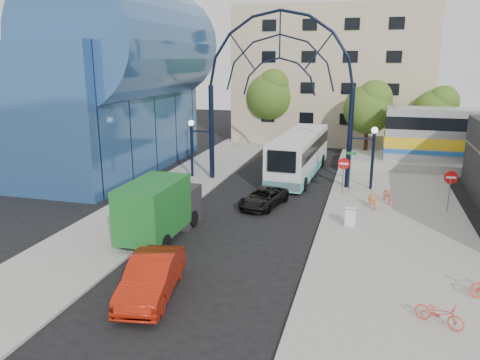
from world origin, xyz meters
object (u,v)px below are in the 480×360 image
(green_truck, at_px, (161,208))
(street_name_sign, at_px, (350,163))
(tree_north_b, at_px, (271,94))
(tree_north_c, at_px, (437,110))
(bike_far_a, at_px, (439,313))
(gateway_arch, at_px, (279,63))
(sandwich_board, at_px, (350,215))
(do_not_enter_sign, at_px, (450,182))
(city_bus, at_px, (299,154))
(tree_north_a, at_px, (370,107))
(red_sedan, at_px, (152,277))
(bike_near_a, at_px, (388,195))
(black_suv, at_px, (263,198))
(stop_sign, at_px, (344,167))
(bike_near_b, at_px, (372,199))

(green_truck, bearing_deg, street_name_sign, 49.55)
(tree_north_b, relative_size, tree_north_c, 1.23)
(bike_far_a, bearing_deg, gateway_arch, 53.54)
(sandwich_board, bearing_deg, street_name_sign, 93.46)
(do_not_enter_sign, relative_size, city_bus, 0.21)
(gateway_arch, relative_size, tree_north_b, 1.70)
(street_name_sign, relative_size, sandwich_board, 2.83)
(tree_north_a, relative_size, green_truck, 1.14)
(red_sedan, xyz_separation_m, bike_near_a, (9.04, 14.71, -0.19))
(sandwich_board, distance_m, black_suv, 5.89)
(stop_sign, xyz_separation_m, bike_near_a, (2.86, -0.92, -1.40))
(bike_far_a, bearing_deg, stop_sign, 41.30)
(sandwich_board, bearing_deg, bike_far_a, -69.34)
(do_not_enter_sign, xyz_separation_m, green_truck, (-14.69, -7.78, -0.43))
(gateway_arch, distance_m, city_bus, 7.57)
(stop_sign, bearing_deg, red_sedan, -111.58)
(gateway_arch, bearing_deg, black_suv, -87.33)
(stop_sign, height_order, bike_near_b, stop_sign)
(black_suv, bearing_deg, green_truck, -109.80)
(gateway_arch, xyz_separation_m, black_suv, (0.26, -5.55, -7.98))
(city_bus, distance_m, black_suv, 8.66)
(stop_sign, distance_m, green_truck, 12.96)
(do_not_enter_sign, bearing_deg, stop_sign, 162.12)
(city_bus, bearing_deg, gateway_arch, -108.10)
(sandwich_board, xyz_separation_m, bike_near_b, (1.12, 3.79, -0.11))
(city_bus, relative_size, green_truck, 1.95)
(green_truck, distance_m, black_suv, 7.44)
(do_not_enter_sign, bearing_deg, red_sedan, -132.25)
(tree_north_c, distance_m, black_suv, 23.10)
(stop_sign, relative_size, bike_far_a, 1.50)
(black_suv, distance_m, red_sedan, 12.19)
(tree_north_b, bearing_deg, city_bus, -68.80)
(sandwich_board, height_order, tree_north_c, tree_north_c)
(city_bus, height_order, red_sedan, city_bus)
(gateway_arch, xyz_separation_m, bike_far_a, (9.00, -17.04, -8.00))
(gateway_arch, distance_m, sandwich_board, 12.52)
(tree_north_c, bearing_deg, gateway_arch, -131.04)
(tree_north_a, bearing_deg, bike_far_a, -84.33)
(tree_north_b, relative_size, green_truck, 1.31)
(bike_near_b, bearing_deg, bike_near_a, 39.50)
(bike_near_a, bearing_deg, bike_far_a, -97.53)
(tree_north_a, bearing_deg, red_sedan, -104.24)
(city_bus, xyz_separation_m, green_truck, (-4.83, -14.78, -0.16))
(bike_near_b, bearing_deg, green_truck, -159.00)
(city_bus, bearing_deg, do_not_enter_sign, -32.64)
(green_truck, height_order, red_sedan, green_truck)
(red_sedan, bearing_deg, tree_north_a, 65.64)
(bike_near_a, relative_size, bike_far_a, 1.07)
(sandwich_board, relative_size, black_suv, 0.24)
(red_sedan, bearing_deg, do_not_enter_sign, 37.64)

